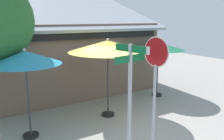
# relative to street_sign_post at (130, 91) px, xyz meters

# --- Properties ---
(ground_plane) EXTENTS (28.00, 28.00, 0.10)m
(ground_plane) POSITION_rel_street_sign_post_xyz_m (1.26, 1.47, -1.80)
(ground_plane) COLOR #9E9B93
(cafe_building) EXTENTS (7.83, 5.42, 4.65)m
(cafe_building) POSITION_rel_street_sign_post_xyz_m (1.05, 6.76, -0.08)
(cafe_building) COLOR #705B4C
(cafe_building) RESTS_ON ground
(street_sign_post) EXTENTS (0.91, 0.97, 2.80)m
(street_sign_post) POSITION_rel_street_sign_post_xyz_m (0.00, 0.00, 0.00)
(street_sign_post) COLOR #A8AAB2
(street_sign_post) RESTS_ON ground
(stop_sign) EXTENTS (0.13, 0.71, 2.94)m
(stop_sign) POSITION_rel_street_sign_post_xyz_m (0.68, -0.07, 0.27)
(stop_sign) COLOR #A8AAB2
(stop_sign) RESTS_ON ground
(patio_umbrella_teal_left) EXTENTS (1.96, 1.96, 2.57)m
(patio_umbrella_teal_left) POSITION_rel_street_sign_post_xyz_m (-1.70, 2.46, 0.54)
(patio_umbrella_teal_left) COLOR black
(patio_umbrella_teal_left) RESTS_ON ground
(patio_umbrella_mustard_center) EXTENTS (2.64, 2.64, 2.71)m
(patio_umbrella_mustard_center) POSITION_rel_street_sign_post_xyz_m (0.99, 2.60, 0.69)
(patio_umbrella_mustard_center) COLOR black
(patio_umbrella_mustard_center) RESTS_ON ground
(patio_umbrella_forest_green_right) EXTENTS (2.21, 2.21, 2.42)m
(patio_umbrella_forest_green_right) POSITION_rel_street_sign_post_xyz_m (3.95, 3.34, 0.43)
(patio_umbrella_forest_green_right) COLOR black
(patio_umbrella_forest_green_right) RESTS_ON ground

